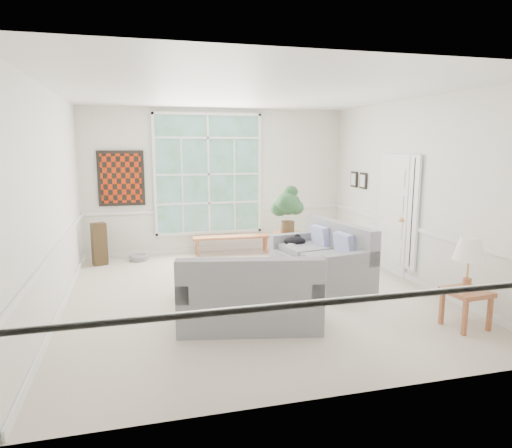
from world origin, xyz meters
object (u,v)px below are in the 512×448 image
(side_table, at_px, (465,309))
(loveseat_front, at_px, (249,289))
(end_table, at_px, (287,246))
(coffee_table, at_px, (210,285))
(loveseat_right, at_px, (320,254))

(side_table, bearing_deg, loveseat_front, 163.30)
(loveseat_front, bearing_deg, end_table, 75.42)
(loveseat_front, relative_size, end_table, 3.23)
(loveseat_front, height_order, coffee_table, loveseat_front)
(loveseat_front, xyz_separation_m, coffee_table, (-0.32, 1.19, -0.29))
(loveseat_front, height_order, side_table, loveseat_front)
(loveseat_front, distance_m, side_table, 2.71)
(loveseat_right, xyz_separation_m, coffee_table, (-1.87, -0.23, -0.32))
(coffee_table, bearing_deg, loveseat_front, -66.51)
(loveseat_right, relative_size, loveseat_front, 1.05)
(end_table, distance_m, side_table, 3.97)
(loveseat_right, bearing_deg, coffee_table, 177.21)
(loveseat_right, xyz_separation_m, side_table, (1.04, -2.20, -0.25))
(coffee_table, relative_size, end_table, 1.77)
(loveseat_right, height_order, side_table, loveseat_right)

